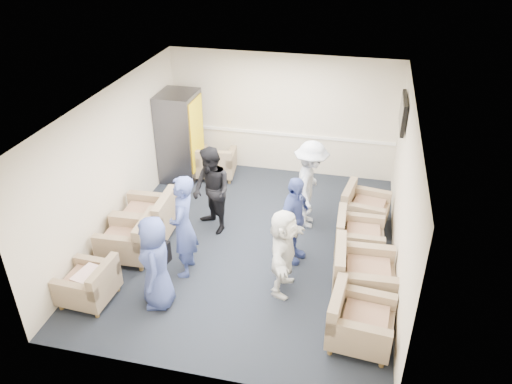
% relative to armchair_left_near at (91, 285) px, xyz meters
% --- Properties ---
extents(floor, '(6.00, 6.00, 0.00)m').
position_rel_armchair_left_near_xyz_m(floor, '(2.04, 2.00, -0.30)').
color(floor, black).
rests_on(floor, ground).
extents(ceiling, '(6.00, 6.00, 0.00)m').
position_rel_armchair_left_near_xyz_m(ceiling, '(2.04, 2.00, 2.40)').
color(ceiling, white).
rests_on(ceiling, back_wall).
extents(back_wall, '(5.00, 0.02, 2.70)m').
position_rel_armchair_left_near_xyz_m(back_wall, '(2.04, 5.00, 1.05)').
color(back_wall, beige).
rests_on(back_wall, floor).
extents(front_wall, '(5.00, 0.02, 2.70)m').
position_rel_armchair_left_near_xyz_m(front_wall, '(2.04, -1.00, 1.05)').
color(front_wall, beige).
rests_on(front_wall, floor).
extents(left_wall, '(0.02, 6.00, 2.70)m').
position_rel_armchair_left_near_xyz_m(left_wall, '(-0.46, 2.00, 1.05)').
color(left_wall, beige).
rests_on(left_wall, floor).
extents(right_wall, '(0.02, 6.00, 2.70)m').
position_rel_armchair_left_near_xyz_m(right_wall, '(4.54, 2.00, 1.05)').
color(right_wall, beige).
rests_on(right_wall, floor).
extents(chair_rail, '(4.98, 0.04, 0.06)m').
position_rel_armchair_left_near_xyz_m(chair_rail, '(2.04, 4.98, 0.60)').
color(chair_rail, white).
rests_on(chair_rail, back_wall).
extents(tv, '(0.10, 1.00, 0.58)m').
position_rel_armchair_left_near_xyz_m(tv, '(4.48, 3.80, 1.75)').
color(tv, black).
rests_on(tv, right_wall).
extents(armchair_left_near, '(0.79, 0.79, 0.60)m').
position_rel_armchair_left_near_xyz_m(armchair_left_near, '(0.00, 0.00, 0.00)').
color(armchair_left_near, '#8A7459').
rests_on(armchair_left_near, floor).
extents(armchair_left_mid, '(0.90, 0.90, 0.69)m').
position_rel_armchair_left_near_xyz_m(armchair_left_mid, '(0.12, 1.18, 0.04)').
color(armchair_left_mid, '#8A7459').
rests_on(armchair_left_mid, floor).
extents(armchair_left_far, '(0.98, 0.98, 0.76)m').
position_rel_armchair_left_near_xyz_m(armchair_left_far, '(0.20, 1.79, 0.08)').
color(armchair_left_far, '#8A7459').
rests_on(armchair_left_far, floor).
extents(armchair_right_near, '(0.93, 0.93, 0.69)m').
position_rel_armchair_left_near_xyz_m(armchair_right_near, '(4.00, 0.07, 0.04)').
color(armchair_right_near, '#8A7459').
rests_on(armchair_right_near, floor).
extents(armchair_right_midnear, '(0.99, 0.99, 0.75)m').
position_rel_armchair_left_near_xyz_m(armchair_right_midnear, '(4.00, 1.04, 0.07)').
color(armchair_right_midnear, '#8A7459').
rests_on(armchair_right_midnear, floor).
extents(armchair_right_midfar, '(0.83, 0.83, 0.65)m').
position_rel_armchair_left_near_xyz_m(armchair_right_midfar, '(3.89, 2.14, 0.02)').
color(armchair_right_midfar, '#8A7459').
rests_on(armchair_right_midfar, floor).
extents(armchair_right_far, '(0.94, 0.94, 0.65)m').
position_rel_armchair_left_near_xyz_m(armchair_right_far, '(3.96, 3.12, 0.02)').
color(armchair_right_far, '#8A7459').
rests_on(armchair_right_far, floor).
extents(armchair_corner, '(0.91, 0.91, 0.65)m').
position_rel_armchair_left_near_xyz_m(armchair_corner, '(0.69, 4.33, 0.02)').
color(armchair_corner, '#8A7459').
rests_on(armchair_corner, floor).
extents(vending_machine, '(0.79, 0.93, 1.95)m').
position_rel_armchair_left_near_xyz_m(vending_machine, '(-0.05, 4.19, 0.68)').
color(vending_machine, '#4A4A51').
rests_on(vending_machine, floor).
extents(backpack, '(0.30, 0.24, 0.46)m').
position_rel_armchair_left_near_xyz_m(backpack, '(0.67, 1.18, -0.07)').
color(backpack, black).
rests_on(backpack, floor).
extents(pillow, '(0.42, 0.50, 0.13)m').
position_rel_armchair_left_near_xyz_m(pillow, '(-0.00, 0.00, 0.16)').
color(pillow, white).
rests_on(pillow, armchair_left_near).
extents(person_front_left, '(0.69, 0.86, 1.53)m').
position_rel_armchair_left_near_xyz_m(person_front_left, '(1.03, 0.19, 0.46)').
color(person_front_left, '#3D4D93').
rests_on(person_front_left, floor).
extents(person_mid_left, '(0.50, 0.69, 1.78)m').
position_rel_armchair_left_near_xyz_m(person_mid_left, '(1.17, 1.01, 0.59)').
color(person_mid_left, '#3D4D93').
rests_on(person_mid_left, floor).
extents(person_back_left, '(1.02, 1.01, 1.66)m').
position_rel_armchair_left_near_xyz_m(person_back_left, '(1.24, 2.30, 0.53)').
color(person_back_left, black).
rests_on(person_back_left, floor).
extents(person_back_right, '(0.67, 1.12, 1.71)m').
position_rel_armchair_left_near_xyz_m(person_back_right, '(2.96, 2.87, 0.56)').
color(person_back_right, silver).
rests_on(person_back_right, floor).
extents(person_mid_right, '(0.68, 1.00, 1.58)m').
position_rel_armchair_left_near_xyz_m(person_mid_right, '(2.84, 1.73, 0.49)').
color(person_mid_right, '#3D4D93').
rests_on(person_mid_right, floor).
extents(person_front_right, '(0.50, 1.37, 1.45)m').
position_rel_armchair_left_near_xyz_m(person_front_right, '(2.82, 0.92, 0.42)').
color(person_front_right, white).
rests_on(person_front_right, floor).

